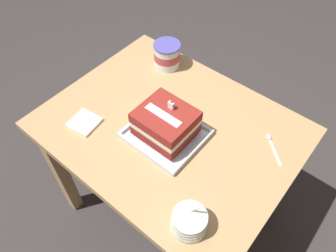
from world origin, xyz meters
The scene contains 8 objects.
ground_plane centered at (0.00, 0.00, 0.00)m, with size 8.00×8.00×0.00m, color #383333.
dining_table centered at (0.00, 0.00, 0.65)m, with size 1.01×0.80×0.77m.
foil_tray centered at (0.02, -0.05, 0.78)m, with size 0.29×0.26×0.02m.
birthday_cake centered at (0.02, -0.05, 0.85)m, with size 0.21×0.19×0.16m.
bowl_stack centered at (0.32, -0.29, 0.81)m, with size 0.12×0.12×0.13m.
ice_cream_tub centered at (-0.25, 0.28, 0.83)m, with size 0.13×0.13×0.12m.
serving_spoon_near_tray centered at (0.36, 0.18, 0.77)m, with size 0.12×0.11×0.01m.
napkin_pile centered at (-0.28, -0.21, 0.78)m, with size 0.12×0.12×0.01m.
Camera 1 is at (0.53, -0.65, 1.80)m, focal length 34.59 mm.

